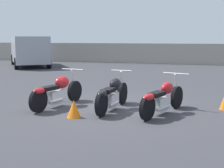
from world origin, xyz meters
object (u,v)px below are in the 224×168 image
object	(u,v)px
motorcycle_slot_0	(57,91)
parked_van	(29,50)
motorcycle_slot_1	(112,94)
motorcycle_slot_2	(162,98)
traffic_cone_near	(74,109)

from	to	relation	value
motorcycle_slot_0	parked_van	size ratio (longest dim) A/B	0.43
motorcycle_slot_1	motorcycle_slot_2	xyz separation A→B (m)	(1.30, -0.08, -0.03)
motorcycle_slot_0	motorcycle_slot_1	bearing A→B (deg)	13.77
motorcycle_slot_2	traffic_cone_near	size ratio (longest dim) A/B	4.97
motorcycle_slot_0	motorcycle_slot_2	distance (m)	2.85
motorcycle_slot_1	parked_van	xyz separation A→B (m)	(-8.80, 10.37, 0.67)
motorcycle_slot_1	motorcycle_slot_2	bearing A→B (deg)	0.58
motorcycle_slot_0	traffic_cone_near	xyz separation A→B (m)	(0.90, -0.94, -0.22)
motorcycle_slot_0	motorcycle_slot_1	size ratio (longest dim) A/B	1.01
traffic_cone_near	motorcycle_slot_0	bearing A→B (deg)	133.70
motorcycle_slot_0	parked_van	world-z (taller)	parked_van
motorcycle_slot_0	motorcycle_slot_2	size ratio (longest dim) A/B	1.05
motorcycle_slot_2	motorcycle_slot_0	bearing A→B (deg)	-160.81
motorcycle_slot_2	traffic_cone_near	world-z (taller)	motorcycle_slot_2
parked_van	traffic_cone_near	distance (m)	14.03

